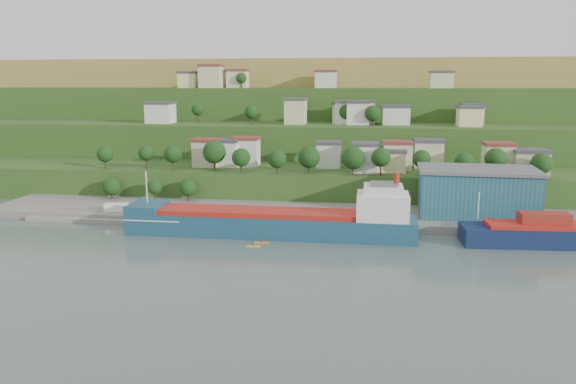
% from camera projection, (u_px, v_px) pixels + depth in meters
% --- Properties ---
extents(ground, '(500.00, 500.00, 0.00)m').
position_uv_depth(ground, '(291.00, 246.00, 129.89)').
color(ground, '#485855').
rests_on(ground, ground).
extents(quay, '(220.00, 26.00, 4.00)m').
position_uv_depth(quay, '(376.00, 220.00, 154.31)').
color(quay, slate).
rests_on(quay, ground).
extents(pebble_beach, '(40.00, 18.00, 2.40)m').
position_uv_depth(pebble_beach, '(109.00, 216.00, 158.94)').
color(pebble_beach, slate).
rests_on(pebble_beach, ground).
extents(hillside, '(360.00, 210.52, 96.00)m').
position_uv_depth(hillside, '(335.00, 155.00, 293.75)').
color(hillside, '#284719').
rests_on(hillside, ground).
extents(cargo_ship_near, '(71.31, 11.51, 18.34)m').
position_uv_depth(cargo_ship_near, '(279.00, 224.00, 138.68)').
color(cargo_ship_near, navy).
rests_on(cargo_ship_near, ground).
extents(warehouse, '(31.82, 20.37, 12.80)m').
position_uv_depth(warehouse, '(477.00, 192.00, 150.66)').
color(warehouse, '#214F63').
rests_on(warehouse, quay).
extents(caravan, '(6.77, 4.00, 2.96)m').
position_uv_depth(caravan, '(116.00, 209.00, 156.36)').
color(caravan, white).
rests_on(caravan, pebble_beach).
extents(dinghy, '(4.38, 2.56, 0.82)m').
position_uv_depth(dinghy, '(132.00, 216.00, 152.19)').
color(dinghy, silver).
rests_on(dinghy, pebble_beach).
extents(kayak_orange, '(3.61, 0.78, 0.90)m').
position_uv_depth(kayak_orange, '(262.00, 242.00, 132.26)').
color(kayak_orange, orange).
rests_on(kayak_orange, ground).
extents(kayak_yellow, '(3.26, 0.75, 0.81)m').
position_uv_depth(kayak_yellow, '(253.00, 246.00, 129.38)').
color(kayak_yellow, yellow).
rests_on(kayak_yellow, ground).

